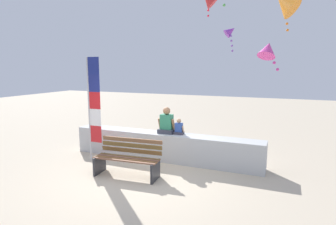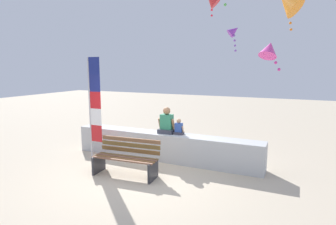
{
  "view_description": "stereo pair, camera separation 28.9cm",
  "coord_description": "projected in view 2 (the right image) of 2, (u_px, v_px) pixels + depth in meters",
  "views": [
    {
      "loc": [
        3.13,
        -5.81,
        2.61
      ],
      "look_at": [
        0.12,
        1.35,
        1.37
      ],
      "focal_mm": 30.32,
      "sensor_mm": 36.0,
      "label": 1
    },
    {
      "loc": [
        3.39,
        -5.7,
        2.61
      ],
      "look_at": [
        0.12,
        1.35,
        1.37
      ],
      "focal_mm": 30.32,
      "sensor_mm": 36.0,
      "label": 2
    }
  ],
  "objects": [
    {
      "name": "person_child",
      "position": [
        179.0,
        128.0,
        7.84
      ],
      "size": [
        0.29,
        0.21,
        0.44
      ],
      "color": "#363543",
      "rests_on": "seawall_ledge"
    },
    {
      "name": "kite_purple",
      "position": [
        234.0,
        31.0,
        10.13
      ],
      "size": [
        0.59,
        0.66,
        1.01
      ],
      "color": "purple"
    },
    {
      "name": "ground_plane",
      "position": [
        140.0,
        175.0,
        6.92
      ],
      "size": [
        40.0,
        40.0,
        0.0
      ],
      "primitive_type": "plane",
      "color": "#C1B096"
    },
    {
      "name": "kite_orange",
      "position": [
        288.0,
        3.0,
        8.3
      ],
      "size": [
        1.03,
        0.88,
        1.21
      ],
      "color": "orange"
    },
    {
      "name": "kite_magenta",
      "position": [
        269.0,
        49.0,
        7.65
      ],
      "size": [
        0.65,
        0.74,
        0.88
      ],
      "color": "#DB3D9E"
    },
    {
      "name": "person_adult",
      "position": [
        167.0,
        123.0,
        7.98
      ],
      "size": [
        0.48,
        0.36,
        0.74
      ],
      "color": "#343845",
      "rests_on": "seawall_ledge"
    },
    {
      "name": "flag_banner",
      "position": [
        93.0,
        104.0,
        7.85
      ],
      "size": [
        0.4,
        0.05,
        2.89
      ],
      "color": "#B7B7BC",
      "rests_on": "ground"
    },
    {
      "name": "seawall_ledge",
      "position": [
        164.0,
        146.0,
        8.07
      ],
      "size": [
        5.54,
        0.56,
        0.77
      ],
      "primitive_type": "cube",
      "color": "#B7B9BA",
      "rests_on": "ground"
    },
    {
      "name": "park_bench",
      "position": [
        126.0,
        158.0,
        6.91
      ],
      "size": [
        1.65,
        0.73,
        0.88
      ],
      "color": "brown",
      "rests_on": "ground"
    }
  ]
}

